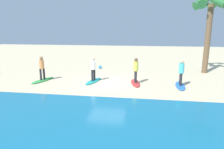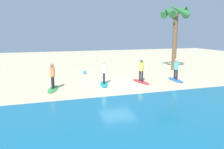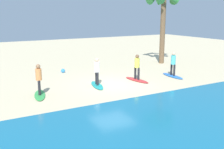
% 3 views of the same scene
% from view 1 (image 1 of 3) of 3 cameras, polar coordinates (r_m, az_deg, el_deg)
% --- Properties ---
extents(ground_plane, '(60.00, 60.00, 0.00)m').
position_cam_1_polar(ground_plane, '(13.65, -1.44, -2.39)').
color(ground_plane, beige).
extents(surfboard_blue, '(0.71, 2.13, 0.09)m').
position_cam_1_polar(surfboard_blue, '(13.54, 18.72, -3.02)').
color(surfboard_blue, blue).
rests_on(surfboard_blue, ground).
extents(surfer_blue, '(0.32, 0.46, 1.64)m').
position_cam_1_polar(surfer_blue, '(13.31, 19.03, 1.09)').
color(surfer_blue, '#232328').
rests_on(surfer_blue, surfboard_blue).
extents(surfboard_red, '(0.84, 2.16, 0.09)m').
position_cam_1_polar(surfboard_red, '(13.58, 6.63, -2.36)').
color(surfboard_red, red).
rests_on(surfboard_red, ground).
extents(surfer_red, '(0.32, 0.46, 1.64)m').
position_cam_1_polar(surfer_red, '(13.35, 6.74, 1.75)').
color(surfer_red, '#232328').
rests_on(surfer_red, surfboard_red).
extents(surfboard_teal, '(1.02, 2.17, 0.09)m').
position_cam_1_polar(surfboard_teal, '(14.02, -5.26, -1.84)').
color(surfboard_teal, teal).
rests_on(surfboard_teal, ground).
extents(surfer_teal, '(0.32, 0.45, 1.64)m').
position_cam_1_polar(surfer_teal, '(13.80, -5.35, 2.14)').
color(surfer_teal, '#232328').
rests_on(surfer_teal, surfboard_teal).
extents(surfboard_green, '(1.08, 2.17, 0.09)m').
position_cam_1_polar(surfboard_green, '(15.00, -18.98, -1.52)').
color(surfboard_green, green).
rests_on(surfboard_green, ground).
extents(surfer_green, '(0.32, 0.45, 1.64)m').
position_cam_1_polar(surfer_green, '(14.79, -19.26, 2.20)').
color(surfer_green, '#232328').
rests_on(surfer_green, surfboard_green).
extents(palm_tree, '(2.88, 3.03, 6.42)m').
position_cam_1_polar(palm_tree, '(18.15, 26.20, 16.53)').
color(palm_tree, brown).
rests_on(palm_tree, ground).
extents(beach_ball, '(0.30, 0.30, 0.30)m').
position_cam_1_polar(beach_ball, '(18.53, -3.40, 2.16)').
color(beach_ball, '#338CE5').
rests_on(beach_ball, ground).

